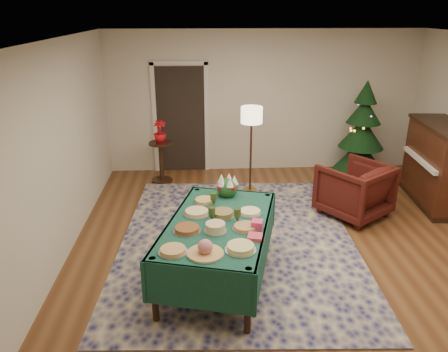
{
  "coord_description": "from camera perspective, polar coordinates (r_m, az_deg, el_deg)",
  "views": [
    {
      "loc": [
        -1.23,
        -4.8,
        3.04
      ],
      "look_at": [
        -0.93,
        0.59,
        0.96
      ],
      "focal_mm": 35.0,
      "sensor_mm": 36.0,
      "label": 1
    }
  ],
  "objects": [
    {
      "name": "room_shell",
      "position": [
        5.23,
        10.58,
        1.87
      ],
      "size": [
        7.0,
        7.0,
        7.0
      ],
      "color": "#593319",
      "rests_on": "ground"
    },
    {
      "name": "doorway",
      "position": [
        8.51,
        -5.68,
        7.75
      ],
      "size": [
        1.08,
        0.04,
        2.16
      ],
      "color": "black",
      "rests_on": "ground"
    },
    {
      "name": "rug",
      "position": [
        6.16,
        1.78,
        -8.39
      ],
      "size": [
        3.39,
        4.35,
        0.02
      ],
      "primitive_type": "cube",
      "rotation": [
        0.0,
        0.0,
        -0.05
      ],
      "color": "#14174E",
      "rests_on": "ground"
    },
    {
      "name": "buffet_table",
      "position": [
        5.08,
        -0.75,
        -7.53
      ],
      "size": [
        1.59,
        2.17,
        0.76
      ],
      "color": "black",
      "rests_on": "ground"
    },
    {
      "name": "platter_0",
      "position": [
        4.44,
        -6.69,
        -9.64
      ],
      "size": [
        0.3,
        0.3,
        0.05
      ],
      "color": "silver",
      "rests_on": "buffet_table"
    },
    {
      "name": "platter_1",
      "position": [
        4.36,
        -2.46,
        -9.51
      ],
      "size": [
        0.37,
        0.37,
        0.16
      ],
      "color": "silver",
      "rests_on": "buffet_table"
    },
    {
      "name": "platter_2",
      "position": [
        4.45,
        2.17,
        -9.35
      ],
      "size": [
        0.32,
        0.32,
        0.06
      ],
      "color": "silver",
      "rests_on": "buffet_table"
    },
    {
      "name": "platter_3",
      "position": [
        4.82,
        -4.84,
        -6.93
      ],
      "size": [
        0.31,
        0.31,
        0.05
      ],
      "color": "silver",
      "rests_on": "buffet_table"
    },
    {
      "name": "platter_4",
      "position": [
        4.78,
        -1.13,
        -6.76
      ],
      "size": [
        0.25,
        0.25,
        0.1
      ],
      "color": "silver",
      "rests_on": "buffet_table"
    },
    {
      "name": "platter_5",
      "position": [
        4.86,
        2.77,
        -6.68
      ],
      "size": [
        0.29,
        0.29,
        0.04
      ],
      "color": "silver",
      "rests_on": "buffet_table"
    },
    {
      "name": "platter_6",
      "position": [
        5.18,
        -3.59,
        -4.77
      ],
      "size": [
        0.32,
        0.32,
        0.05
      ],
      "color": "silver",
      "rests_on": "buffet_table"
    },
    {
      "name": "platter_7",
      "position": [
        5.12,
        -0.18,
        -4.98
      ],
      "size": [
        0.29,
        0.29,
        0.07
      ],
      "color": "silver",
      "rests_on": "buffet_table"
    },
    {
      "name": "platter_8",
      "position": [
        5.21,
        3.41,
        -4.71
      ],
      "size": [
        0.29,
        0.29,
        0.04
      ],
      "color": "silver",
      "rests_on": "buffet_table"
    },
    {
      "name": "platter_9",
      "position": [
        5.5,
        -2.54,
        -3.23
      ],
      "size": [
        0.28,
        0.28,
        0.04
      ],
      "color": "silver",
      "rests_on": "buffet_table"
    },
    {
      "name": "goblet_0",
      "position": [
        5.36,
        -1.37,
        -3.03
      ],
      "size": [
        0.08,
        0.08,
        0.18
      ],
      "color": "#2D471E",
      "rests_on": "buffet_table"
    },
    {
      "name": "goblet_1",
      "position": [
        4.95,
        1.77,
        -5.14
      ],
      "size": [
        0.08,
        0.08,
        0.18
      ],
      "color": "#2D471E",
      "rests_on": "buffet_table"
    },
    {
      "name": "goblet_2",
      "position": [
        4.98,
        -1.6,
        -4.95
      ],
      "size": [
        0.08,
        0.08,
        0.18
      ],
      "color": "#2D471E",
      "rests_on": "buffet_table"
    },
    {
      "name": "napkin_stack",
      "position": [
        4.67,
        4.07,
        -7.94
      ],
      "size": [
        0.18,
        0.18,
        0.04
      ],
      "primitive_type": "cube",
      "rotation": [
        0.0,
        0.0,
        -0.25
      ],
      "color": "#E43F5B",
      "rests_on": "buffet_table"
    },
    {
      "name": "gift_box",
      "position": [
        4.85,
        4.34,
        -6.38
      ],
      "size": [
        0.15,
        0.15,
        0.1
      ],
      "primitive_type": "cube",
      "rotation": [
        0.0,
        0.0,
        -0.25
      ],
      "color": "#DC3D6F",
      "rests_on": "buffet_table"
    },
    {
      "name": "centerpiece",
      "position": [
        5.64,
        0.43,
        -1.34
      ],
      "size": [
        0.27,
        0.27,
        0.31
      ],
      "color": "#1E4C1E",
      "rests_on": "buffet_table"
    },
    {
      "name": "armchair",
      "position": [
        7.0,
        16.68,
        -1.43
      ],
      "size": [
        1.23,
        1.21,
        0.93
      ],
      "primitive_type": "imported",
      "rotation": [
        0.0,
        0.0,
        3.76
      ],
      "color": "#40120D",
      "rests_on": "ground"
    },
    {
      "name": "floor_lamp",
      "position": [
        7.4,
        3.62,
        7.27
      ],
      "size": [
        0.37,
        0.37,
        1.51
      ],
      "color": "#A57F3F",
      "rests_on": "ground"
    },
    {
      "name": "side_table",
      "position": [
        8.15,
        -8.18,
        1.73
      ],
      "size": [
        0.43,
        0.43,
        0.77
      ],
      "color": "black",
      "rests_on": "ground"
    },
    {
      "name": "potted_plant",
      "position": [
        8.0,
        -8.37,
        5.15
      ],
      "size": [
        0.23,
        0.4,
        0.23
      ],
      "primitive_type": "imported",
      "color": "red",
      "rests_on": "side_table"
    },
    {
      "name": "christmas_tree",
      "position": [
        8.55,
        17.54,
        5.11
      ],
      "size": [
        1.29,
        1.29,
        1.85
      ],
      "color": "black",
      "rests_on": "ground"
    },
    {
      "name": "piano",
      "position": [
        7.89,
        26.45,
        1.21
      ],
      "size": [
        0.86,
        1.61,
        1.34
      ],
      "color": "black",
      "rests_on": "ground"
    }
  ]
}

